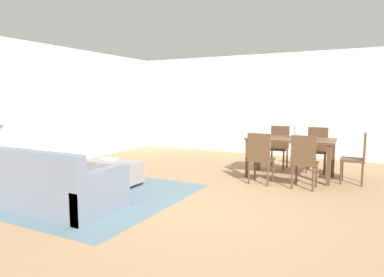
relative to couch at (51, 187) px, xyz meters
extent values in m
plane|color=#9E7A56|center=(2.06, 0.91, -0.29)|extent=(10.80, 10.80, 0.00)
cube|color=silver|center=(2.06, 5.91, 1.06)|extent=(9.00, 0.12, 2.70)
cube|color=silver|center=(-2.44, 1.41, 1.06)|extent=(0.12, 11.00, 2.70)
cube|color=slate|center=(-0.03, 0.71, -0.28)|extent=(3.00, 2.80, 0.01)
cube|color=slate|center=(0.00, 0.05, -0.08)|extent=(1.94, 0.97, 0.42)
cube|color=slate|center=(0.00, -0.35, 0.35)|extent=(1.94, 0.16, 0.44)
cube|color=slate|center=(-0.90, 0.05, 0.02)|extent=(0.14, 0.97, 0.62)
cube|color=slate|center=(0.89, 0.05, 0.02)|extent=(0.14, 0.97, 0.62)
cube|color=silver|center=(-0.38, -0.11, 0.30)|extent=(0.34, 0.12, 0.34)
cube|color=silver|center=(0.37, -0.07, 0.34)|extent=(0.42, 0.14, 0.42)
cube|color=gray|center=(-0.05, 1.37, -0.04)|extent=(1.00, 0.52, 0.37)
cylinder|color=#513823|center=(-0.50, 1.58, -0.26)|extent=(0.05, 0.05, 0.06)
cylinder|color=#513823|center=(0.40, 1.58, -0.26)|extent=(0.05, 0.05, 0.06)
cylinder|color=#513823|center=(-0.50, 1.15, -0.26)|extent=(0.05, 0.05, 0.06)
cylinder|color=#513823|center=(0.40, 1.15, -0.26)|extent=(0.05, 0.05, 0.06)
cylinder|color=olive|center=(-1.44, 0.24, 0.00)|extent=(0.04, 0.04, 0.56)
cylinder|color=olive|center=(-1.10, 0.24, 0.00)|extent=(0.04, 0.04, 0.56)
cube|color=#513823|center=(2.60, 3.44, 0.45)|extent=(1.59, 0.87, 0.04)
cube|color=#513823|center=(1.86, 3.82, 0.07)|extent=(0.07, 0.07, 0.72)
cube|color=#513823|center=(3.34, 3.82, 0.07)|extent=(0.07, 0.07, 0.72)
cube|color=#513823|center=(1.86, 3.06, 0.07)|extent=(0.07, 0.07, 0.72)
cube|color=#513823|center=(3.34, 3.06, 0.07)|extent=(0.07, 0.07, 0.72)
cube|color=#513823|center=(2.24, 2.70, 0.14)|extent=(0.41, 0.41, 0.04)
cube|color=#513823|center=(2.24, 2.52, 0.40)|extent=(0.40, 0.05, 0.47)
cylinder|color=#513823|center=(2.07, 2.87, -0.08)|extent=(0.04, 0.04, 0.41)
cylinder|color=#513823|center=(2.41, 2.87, -0.08)|extent=(0.04, 0.04, 0.41)
cylinder|color=#513823|center=(2.07, 2.53, -0.08)|extent=(0.04, 0.04, 0.41)
cylinder|color=#513823|center=(2.41, 2.53, -0.08)|extent=(0.04, 0.04, 0.41)
cube|color=#513823|center=(2.99, 2.70, 0.14)|extent=(0.41, 0.41, 0.04)
cube|color=#513823|center=(2.99, 2.52, 0.40)|extent=(0.40, 0.05, 0.47)
cylinder|color=#513823|center=(2.83, 2.88, -0.08)|extent=(0.04, 0.04, 0.41)
cylinder|color=#513823|center=(3.17, 2.87, -0.08)|extent=(0.04, 0.04, 0.41)
cylinder|color=#513823|center=(2.82, 2.54, -0.08)|extent=(0.04, 0.04, 0.41)
cylinder|color=#513823|center=(3.16, 2.53, -0.08)|extent=(0.04, 0.04, 0.41)
cube|color=#513823|center=(2.19, 4.16, 0.14)|extent=(0.40, 0.40, 0.04)
cube|color=#513823|center=(2.19, 4.34, 0.40)|extent=(0.40, 0.04, 0.47)
cylinder|color=#513823|center=(2.36, 3.99, -0.08)|extent=(0.04, 0.04, 0.41)
cylinder|color=#513823|center=(2.02, 3.99, -0.08)|extent=(0.04, 0.04, 0.41)
cylinder|color=#513823|center=(2.36, 4.33, -0.08)|extent=(0.04, 0.04, 0.41)
cylinder|color=#513823|center=(2.02, 4.33, -0.08)|extent=(0.04, 0.04, 0.41)
cube|color=#513823|center=(2.99, 4.14, 0.14)|extent=(0.42, 0.42, 0.04)
cube|color=#513823|center=(2.99, 4.32, 0.40)|extent=(0.40, 0.06, 0.47)
cylinder|color=#513823|center=(3.17, 3.98, -0.08)|extent=(0.04, 0.04, 0.41)
cylinder|color=#513823|center=(2.83, 3.96, -0.08)|extent=(0.04, 0.04, 0.41)
cylinder|color=#513823|center=(3.16, 4.32, -0.08)|extent=(0.04, 0.04, 0.41)
cylinder|color=#513823|center=(2.82, 4.30, -0.08)|extent=(0.04, 0.04, 0.41)
cube|color=#513823|center=(3.70, 3.43, 0.14)|extent=(0.40, 0.40, 0.04)
cube|color=#513823|center=(3.88, 3.43, 0.40)|extent=(0.04, 0.40, 0.47)
cylinder|color=#513823|center=(3.53, 3.26, -0.08)|extent=(0.04, 0.04, 0.41)
cylinder|color=#513823|center=(3.53, 3.60, -0.08)|extent=(0.04, 0.04, 0.41)
cylinder|color=#513823|center=(3.87, 3.26, -0.08)|extent=(0.04, 0.04, 0.41)
cylinder|color=#513823|center=(3.87, 3.60, -0.08)|extent=(0.04, 0.04, 0.41)
cylinder|color=silver|center=(2.70, 3.46, 0.60)|extent=(0.10, 0.10, 0.25)
cube|color=silver|center=(-0.19, 1.44, 0.16)|extent=(0.30, 0.26, 0.03)
camera|label=1|loc=(3.90, -3.22, 1.23)|focal=31.81mm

